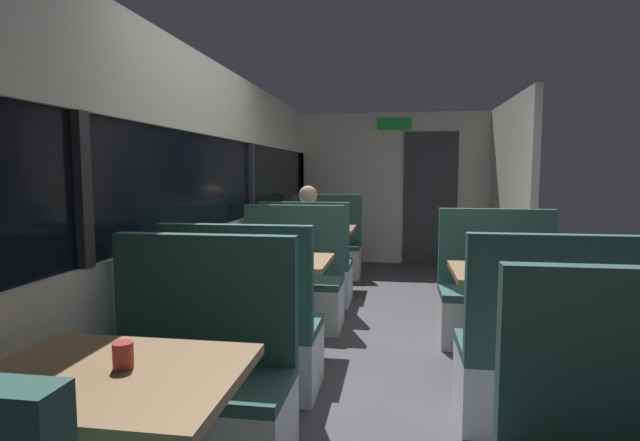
{
  "coord_description": "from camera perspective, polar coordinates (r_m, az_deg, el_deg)",
  "views": [
    {
      "loc": [
        0.07,
        -3.59,
        1.42
      ],
      "look_at": [
        -0.6,
        0.68,
        0.99
      ],
      "focal_mm": 28.13,
      "sensor_mm": 36.0,
      "label": 1
    }
  ],
  "objects": [
    {
      "name": "ground_plane",
      "position": [
        3.87,
        7.54,
        -16.05
      ],
      "size": [
        3.3,
        9.2,
        0.02
      ],
      "primitive_type": "cube",
      "color": "#423F44"
    },
    {
      "name": "carriage_window_panel_left",
      "position": [
        3.91,
        -14.0,
        0.96
      ],
      "size": [
        0.09,
        8.48,
        2.3
      ],
      "color": "beige",
      "rests_on": "ground_plane"
    },
    {
      "name": "carriage_end_bulkhead",
      "position": [
        7.79,
        8.8,
        3.53
      ],
      "size": [
        2.9,
        0.11,
        2.3
      ],
      "color": "beige",
      "rests_on": "ground_plane"
    },
    {
      "name": "carriage_aisle_panel_right",
      "position": [
        6.74,
        20.72,
        3.02
      ],
      "size": [
        0.08,
        2.4,
        2.3
      ],
      "primitive_type": "cube",
      "color": "beige",
      "rests_on": "ground_plane"
    },
    {
      "name": "dining_table_near_window",
      "position": [
        1.95,
        -22.87,
        -18.33
      ],
      "size": [
        0.9,
        0.7,
        0.74
      ],
      "color": "#9E9EA3",
      "rests_on": "ground_plane"
    },
    {
      "name": "bench_near_window_facing_entry",
      "position": [
        2.64,
        -14.15,
        -18.88
      ],
      "size": [
        0.95,
        0.5,
        1.1
      ],
      "color": "silver",
      "rests_on": "ground_plane"
    },
    {
      "name": "dining_table_mid_window",
      "position": [
        3.91,
        -5.57,
        -5.82
      ],
      "size": [
        0.9,
        0.7,
        0.74
      ],
      "color": "#9E9EA3",
      "rests_on": "ground_plane"
    },
    {
      "name": "bench_mid_window_facing_end",
      "position": [
        3.35,
        -8.58,
        -13.39
      ],
      "size": [
        0.95,
        0.5,
        1.1
      ],
      "color": "silver",
      "rests_on": "ground_plane"
    },
    {
      "name": "bench_mid_window_facing_entry",
      "position": [
        4.65,
        -3.37,
        -7.91
      ],
      "size": [
        0.95,
        0.5,
        1.1
      ],
      "color": "silver",
      "rests_on": "ground_plane"
    },
    {
      "name": "dining_table_far_window",
      "position": [
        6.05,
        -0.36,
        -1.73
      ],
      "size": [
        0.9,
        0.7,
        0.74
      ],
      "color": "#9E9EA3",
      "rests_on": "ground_plane"
    },
    {
      "name": "bench_far_window_facing_end",
      "position": [
        5.42,
        -1.55,
        -5.93
      ],
      "size": [
        0.95,
        0.5,
        1.1
      ],
      "color": "silver",
      "rests_on": "ground_plane"
    },
    {
      "name": "bench_far_window_facing_entry",
      "position": [
        6.78,
        0.59,
        -3.59
      ],
      "size": [
        0.95,
        0.5,
        1.1
      ],
      "color": "silver",
      "rests_on": "ground_plane"
    },
    {
      "name": "dining_table_rear_aisle",
      "position": [
        3.69,
        21.77,
        -6.9
      ],
      "size": [
        0.9,
        0.7,
        0.74
      ],
      "color": "#9E9EA3",
      "rests_on": "ground_plane"
    },
    {
      "name": "bench_rear_aisle_facing_end",
      "position": [
        3.13,
        24.5,
        -15.21
      ],
      "size": [
        0.95,
        0.5,
        1.1
      ],
      "color": "silver",
      "rests_on": "ground_plane"
    },
    {
      "name": "bench_rear_aisle_facing_entry",
      "position": [
        4.43,
        19.59,
        -8.9
      ],
      "size": [
        0.95,
        0.5,
        1.1
      ],
      "color": "silver",
      "rests_on": "ground_plane"
    },
    {
      "name": "seated_passenger",
      "position": [
        5.46,
        -1.42,
        -3.63
      ],
      "size": [
        0.47,
        0.55,
        1.26
      ],
      "color": "#26262D",
      "rests_on": "ground_plane"
    },
    {
      "name": "coffee_cup_secondary",
      "position": [
        1.91,
        -21.49,
        -14.08
      ],
      "size": [
        0.07,
        0.07,
        0.09
      ],
      "color": "#B23333",
      "rests_on": "dining_table_near_window"
    }
  ]
}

